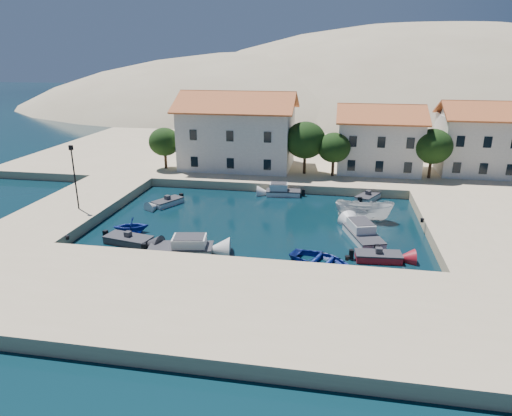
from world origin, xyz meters
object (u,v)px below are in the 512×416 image
at_px(building_right, 478,137).
at_px(rowboat_south, 319,263).
at_px(lamppost, 74,171).
at_px(cabin_cruiser_south, 181,247).
at_px(building_left, 238,129).
at_px(cabin_cruiser_east, 363,234).
at_px(boat_east, 363,220).
at_px(building_mid, 379,137).

xyz_separation_m(building_right, rowboat_south, (-18.01, -27.98, -5.47)).
bearing_deg(rowboat_south, building_right, -12.54).
distance_m(lamppost, cabin_cruiser_south, 14.40).
height_order(building_left, rowboat_south, building_left).
relative_size(cabin_cruiser_south, cabin_cruiser_east, 0.96).
bearing_deg(boat_east, cabin_cruiser_south, 130.02).
bearing_deg(rowboat_south, cabin_cruiser_south, 110.29).
height_order(building_mid, rowboat_south, building_mid).
xyz_separation_m(cabin_cruiser_south, rowboat_south, (11.11, 0.01, -0.48)).
height_order(cabin_cruiser_east, boat_east, cabin_cruiser_east).
height_order(cabin_cruiser_south, boat_east, cabin_cruiser_south).
relative_size(cabin_cruiser_south, rowboat_south, 1.15).
distance_m(cabin_cruiser_south, rowboat_south, 11.12).
xyz_separation_m(lamppost, cabin_cruiser_south, (12.37, -5.99, -4.28)).
xyz_separation_m(lamppost, rowboat_south, (23.49, -5.98, -4.75)).
xyz_separation_m(rowboat_south, boat_east, (3.76, 10.44, 0.00)).
bearing_deg(lamppost, rowboat_south, -14.29).
height_order(lamppost, rowboat_south, lamppost).
xyz_separation_m(cabin_cruiser_east, boat_east, (0.25, 5.03, -0.48)).
xyz_separation_m(building_left, boat_east, (15.75, -15.54, -5.94)).
xyz_separation_m(building_mid, cabin_cruiser_south, (-17.13, -26.99, -4.75)).
bearing_deg(cabin_cruiser_south, rowboat_south, -9.39).
distance_m(building_left, building_mid, 18.04).
bearing_deg(cabin_cruiser_east, boat_east, -20.72).
bearing_deg(building_mid, building_right, 4.76).
xyz_separation_m(rowboat_south, cabin_cruiser_east, (3.51, 5.41, 0.48)).
height_order(lamppost, cabin_cruiser_east, lamppost).
xyz_separation_m(building_right, cabin_cruiser_south, (-29.13, -27.99, -5.00)).
distance_m(building_mid, rowboat_south, 28.13).
xyz_separation_m(building_right, cabin_cruiser_east, (-14.50, -22.57, -5.00)).
relative_size(building_left, building_mid, 1.40).
xyz_separation_m(building_left, rowboat_south, (11.99, -25.98, -5.94)).
relative_size(lamppost, cabin_cruiser_south, 1.15).
height_order(lamppost, cabin_cruiser_south, lamppost).
bearing_deg(cabin_cruiser_south, boat_east, 25.64).
bearing_deg(building_left, building_right, 3.81).
distance_m(building_mid, cabin_cruiser_east, 22.23).
bearing_deg(rowboat_south, building_left, 45.00).
xyz_separation_m(building_right, boat_east, (-14.25, -17.54, -5.47)).
xyz_separation_m(building_mid, boat_east, (-2.25, -16.54, -5.22)).
bearing_deg(building_right, rowboat_south, -122.77).
distance_m(building_left, cabin_cruiser_east, 26.33).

